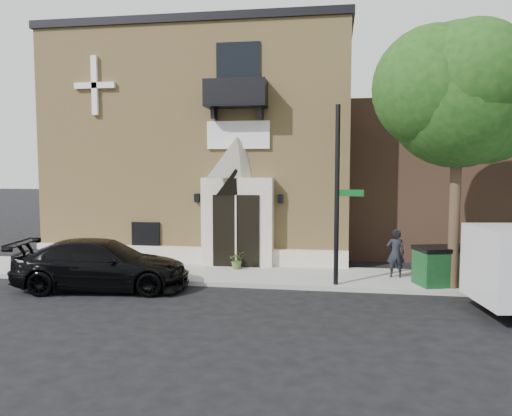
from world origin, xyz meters
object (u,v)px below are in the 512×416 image
at_px(black_sedan, 102,264).
at_px(street_sign, 338,195).
at_px(dumpster, 446,265).
at_px(fire_hydrant, 469,277).
at_px(pedestrian_near, 396,253).

xyz_separation_m(black_sedan, street_sign, (7.10, 1.15, 2.13)).
bearing_deg(dumpster, fire_hydrant, -67.16).
xyz_separation_m(street_sign, dumpster, (3.30, 0.48, -2.15)).
relative_size(black_sedan, fire_hydrant, 6.91).
distance_m(street_sign, dumpster, 3.97).
bearing_deg(fire_hydrant, pedestrian_near, 143.12).
height_order(street_sign, fire_hydrant, street_sign).
distance_m(street_sign, fire_hydrant, 4.51).
bearing_deg(black_sedan, dumpster, -88.72).
bearing_deg(street_sign, dumpster, 11.63).
bearing_deg(street_sign, fire_hydrant, 1.44).
height_order(street_sign, pedestrian_near, street_sign).
height_order(black_sedan, dumpster, black_sedan).
distance_m(black_sedan, dumpster, 10.53).
height_order(street_sign, dumpster, street_sign).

